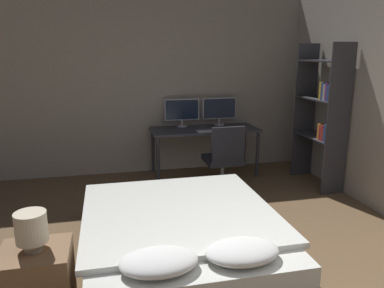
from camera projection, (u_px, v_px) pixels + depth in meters
name	position (u px, v px, depth m)	size (l,w,h in m)	color
wall_back	(183.00, 86.00, 5.91)	(12.00, 0.06, 2.70)	#9E9384
bed	(181.00, 238.00, 3.40)	(1.72, 2.02, 0.54)	brown
nightstand	(38.00, 285.00, 2.64)	(0.48, 0.44, 0.55)	brown
bedside_lamp	(31.00, 228.00, 2.53)	(0.21, 0.21, 0.28)	gray
desk	(204.00, 134.00, 5.74)	(1.63, 0.67, 0.73)	#38383D
monitor_left	(182.00, 111.00, 5.82)	(0.55, 0.16, 0.44)	#B7B7BC
monitor_right	(219.00, 109.00, 5.95)	(0.55, 0.16, 0.44)	#B7B7BC
keyboard	(208.00, 131.00, 5.51)	(0.34, 0.13, 0.02)	#B7B7BC
computer_mouse	(225.00, 130.00, 5.56)	(0.07, 0.05, 0.04)	#B7B7BC
office_chair	(224.00, 164.00, 5.13)	(0.52, 0.52, 0.93)	black
bookshelf	(325.00, 110.00, 5.14)	(0.34, 0.88, 2.00)	#333338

